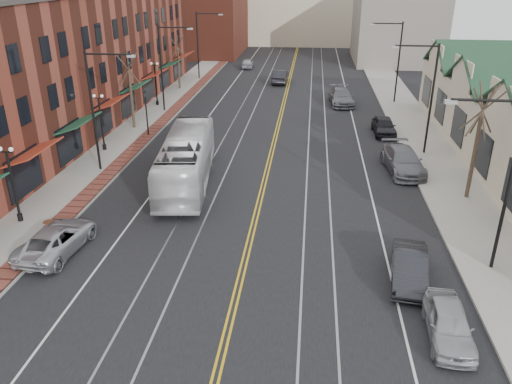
% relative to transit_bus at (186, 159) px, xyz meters
% --- Properties ---
extents(ground, '(160.00, 160.00, 0.00)m').
position_rel_transit_bus_xyz_m(ground, '(5.00, -14.67, -1.61)').
color(ground, black).
rests_on(ground, ground).
extents(sidewalk_left, '(4.00, 120.00, 0.15)m').
position_rel_transit_bus_xyz_m(sidewalk_left, '(-7.00, 5.33, -1.53)').
color(sidewalk_left, gray).
rests_on(sidewalk_left, ground).
extents(sidewalk_right, '(4.00, 120.00, 0.15)m').
position_rel_transit_bus_xyz_m(sidewalk_right, '(17.00, 5.33, -1.53)').
color(sidewalk_right, gray).
rests_on(sidewalk_right, ground).
extents(building_left, '(10.00, 50.00, 11.00)m').
position_rel_transit_bus_xyz_m(building_left, '(-14.00, 12.33, 3.89)').
color(building_left, maroon).
rests_on(building_left, ground).
extents(backdrop_left, '(14.00, 18.00, 14.00)m').
position_rel_transit_bus_xyz_m(backdrop_left, '(-11.00, 55.33, 5.39)').
color(backdrop_left, maroon).
rests_on(backdrop_left, ground).
extents(backdrop_mid, '(22.00, 14.00, 9.00)m').
position_rel_transit_bus_xyz_m(backdrop_mid, '(5.00, 70.33, 2.89)').
color(backdrop_mid, '#C0AF93').
rests_on(backdrop_mid, ground).
extents(backdrop_right, '(12.00, 16.00, 11.00)m').
position_rel_transit_bus_xyz_m(backdrop_right, '(20.00, 50.33, 3.89)').
color(backdrop_right, slate).
rests_on(backdrop_right, ground).
extents(streetlight_l_1, '(3.33, 0.25, 8.00)m').
position_rel_transit_bus_xyz_m(streetlight_l_1, '(-6.05, 1.33, 3.42)').
color(streetlight_l_1, black).
rests_on(streetlight_l_1, sidewalk_left).
extents(streetlight_l_2, '(3.33, 0.25, 8.00)m').
position_rel_transit_bus_xyz_m(streetlight_l_2, '(-6.05, 17.33, 3.42)').
color(streetlight_l_2, black).
rests_on(streetlight_l_2, sidewalk_left).
extents(streetlight_l_3, '(3.33, 0.25, 8.00)m').
position_rel_transit_bus_xyz_m(streetlight_l_3, '(-6.05, 33.33, 3.42)').
color(streetlight_l_3, black).
rests_on(streetlight_l_3, sidewalk_left).
extents(streetlight_r_0, '(3.33, 0.25, 8.00)m').
position_rel_transit_bus_xyz_m(streetlight_r_0, '(16.05, -8.67, 3.42)').
color(streetlight_r_0, black).
rests_on(streetlight_r_0, sidewalk_right).
extents(streetlight_r_1, '(3.33, 0.25, 8.00)m').
position_rel_transit_bus_xyz_m(streetlight_r_1, '(16.05, 7.33, 3.42)').
color(streetlight_r_1, black).
rests_on(streetlight_r_1, sidewalk_right).
extents(streetlight_r_2, '(3.33, 0.25, 8.00)m').
position_rel_transit_bus_xyz_m(streetlight_r_2, '(16.05, 23.33, 3.42)').
color(streetlight_r_2, black).
rests_on(streetlight_r_2, sidewalk_right).
extents(lamppost_l_1, '(0.84, 0.28, 4.27)m').
position_rel_transit_bus_xyz_m(lamppost_l_1, '(-7.80, -6.67, 0.59)').
color(lamppost_l_1, black).
rests_on(lamppost_l_1, sidewalk_left).
extents(lamppost_l_2, '(0.84, 0.28, 4.27)m').
position_rel_transit_bus_xyz_m(lamppost_l_2, '(-7.80, 5.33, 0.59)').
color(lamppost_l_2, black).
rests_on(lamppost_l_2, sidewalk_left).
extents(lamppost_l_3, '(0.84, 0.28, 4.27)m').
position_rel_transit_bus_xyz_m(lamppost_l_3, '(-7.80, 19.33, 0.59)').
color(lamppost_l_3, black).
rests_on(lamppost_l_3, sidewalk_left).
extents(tree_left_near, '(1.78, 1.37, 6.48)m').
position_rel_transit_bus_xyz_m(tree_left_near, '(-7.50, 11.33, 1.90)').
color(tree_left_near, '#382B21').
rests_on(tree_left_near, sidewalk_left).
extents(tree_left_far, '(1.66, 1.28, 6.02)m').
position_rel_transit_bus_xyz_m(tree_left_far, '(-7.50, 27.33, 1.67)').
color(tree_left_far, '#382B21').
rests_on(tree_left_far, sidewalk_left).
extents(tree_right_mid, '(1.90, 1.46, 6.93)m').
position_rel_transit_bus_xyz_m(tree_right_mid, '(17.50, -0.67, 2.14)').
color(tree_right_mid, '#382B21').
rests_on(tree_right_mid, sidewalk_right).
extents(manhole_far, '(0.60, 0.60, 0.02)m').
position_rel_transit_bus_xyz_m(manhole_far, '(-6.20, -6.67, -1.45)').
color(manhole_far, '#592D19').
rests_on(manhole_far, sidewalk_left).
extents(traffic_signal, '(0.18, 0.15, 3.80)m').
position_rel_transit_bus_xyz_m(traffic_signal, '(-5.60, 9.33, 0.74)').
color(traffic_signal, black).
rests_on(traffic_signal, sidewalk_left).
extents(transit_bus, '(4.04, 11.79, 3.22)m').
position_rel_transit_bus_xyz_m(transit_bus, '(0.00, 0.00, 0.00)').
color(transit_bus, white).
rests_on(transit_bus, ground).
extents(parked_suv, '(2.69, 5.11, 1.37)m').
position_rel_transit_bus_xyz_m(parked_suv, '(-4.30, -9.33, -0.92)').
color(parked_suv, '#B0B2B8').
rests_on(parked_suv, ground).
extents(parked_car_a, '(1.76, 3.97, 1.33)m').
position_rel_transit_bus_xyz_m(parked_car_a, '(13.34, -13.77, -0.95)').
color(parked_car_a, '#A4A7AB').
rests_on(parked_car_a, ground).
extents(parked_car_b, '(2.03, 4.38, 1.39)m').
position_rel_transit_bus_xyz_m(parked_car_b, '(12.50, -10.03, -0.91)').
color(parked_car_b, black).
rests_on(parked_car_b, ground).
extents(parked_car_c, '(2.81, 5.71, 1.60)m').
position_rel_transit_bus_xyz_m(parked_car_c, '(14.30, 3.56, -0.81)').
color(parked_car_c, slate).
rests_on(parked_car_c, ground).
extents(parked_car_d, '(1.86, 4.35, 1.46)m').
position_rel_transit_bus_xyz_m(parked_car_d, '(14.05, 12.13, -0.88)').
color(parked_car_d, black).
rests_on(parked_car_d, ground).
extents(distant_car_left, '(1.86, 4.95, 1.62)m').
position_rel_transit_bus_xyz_m(distant_car_left, '(3.93, 32.17, -0.80)').
color(distant_car_left, black).
rests_on(distant_car_left, ground).
extents(distant_car_right, '(2.63, 5.68, 1.61)m').
position_rel_transit_bus_xyz_m(distant_car_right, '(10.92, 22.18, -0.81)').
color(distant_car_right, slate).
rests_on(distant_car_right, ground).
extents(distant_car_far, '(1.84, 4.12, 1.37)m').
position_rel_transit_bus_xyz_m(distant_car_far, '(-1.36, 41.87, -0.92)').
color(distant_car_far, '#A7A8AE').
rests_on(distant_car_far, ground).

